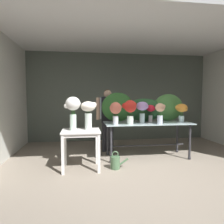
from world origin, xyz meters
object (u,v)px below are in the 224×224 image
side_table_white (81,136)px  florist (108,114)px  vase_white_roses_tall (73,108)px  vase_cream_lisianthus_tall (88,111)px  vase_coral_ranunculus (116,110)px  watering_can (115,162)px  display_table_glass (147,128)px  vase_sunset_peonies (182,110)px  vase_lilac_tulips (142,109)px  vase_scarlet_snapdragons (130,109)px  vase_crimson_stock (151,111)px  vase_peach_anemones (160,111)px

side_table_white → florist: florist is taller
vase_white_roses_tall → vase_cream_lisianthus_tall: 0.31m
side_table_white → vase_coral_ranunculus: bearing=24.5°
vase_coral_ranunculus → watering_can: 1.06m
vase_coral_ranunculus → side_table_white: bearing=-155.5°
side_table_white → display_table_glass: bearing=20.6°
vase_sunset_peonies → watering_can: (-1.63, -0.60, -0.96)m
vase_lilac_tulips → vase_cream_lisianthus_tall: bearing=-160.5°
vase_white_roses_tall → display_table_glass: bearing=19.0°
vase_lilac_tulips → display_table_glass: bearing=27.8°
display_table_glass → vase_white_roses_tall: (-1.63, -0.56, 0.49)m
vase_cream_lisianthus_tall → vase_coral_ranunculus: bearing=25.0°
vase_sunset_peonies → vase_cream_lisianthus_tall: bearing=-168.1°
vase_scarlet_snapdragons → vase_coral_ranunculus: size_ratio=1.08×
side_table_white → vase_sunset_peonies: 2.38m
vase_white_roses_tall → vase_crimson_stock: bearing=19.7°
vase_sunset_peonies → vase_lilac_tulips: bearing=-178.3°
vase_peach_anemones → vase_coral_ranunculus: (-0.96, 0.05, 0.02)m
vase_crimson_stock → watering_can: 1.49m
florist → vase_scarlet_snapdragons: florist is taller
vase_cream_lisianthus_tall → vase_white_roses_tall: bearing=-168.0°
side_table_white → watering_can: size_ratio=2.13×
side_table_white → watering_can: 0.84m
vase_scarlet_snapdragons → vase_cream_lisianthus_tall: size_ratio=0.94×
vase_coral_ranunculus → florist: bearing=93.9°
display_table_glass → vase_coral_ranunculus: 0.91m
vase_lilac_tulips → vase_coral_ranunculus: vase_lilac_tulips is taller
watering_can → vase_cream_lisianthus_tall: bearing=163.1°
florist → watering_can: size_ratio=4.44×
florist → vase_crimson_stock: bearing=-32.6°
vase_cream_lisianthus_tall → watering_can: bearing=-16.9°
vase_white_roses_tall → watering_can: vase_white_roses_tall is taller
vase_scarlet_snapdragons → watering_can: size_ratio=1.45×
vase_crimson_stock → vase_coral_ranunculus: 0.91m
vase_white_roses_tall → watering_can: size_ratio=1.80×
side_table_white → vase_cream_lisianthus_tall: (0.15, 0.06, 0.45)m
vase_lilac_tulips → vase_white_roses_tall: bearing=-162.0°
vase_coral_ranunculus → vase_white_roses_tall: bearing=-159.2°
side_table_white → vase_cream_lisianthus_tall: bearing=22.5°
vase_peach_anemones → florist: bearing=137.9°
vase_sunset_peonies → vase_white_roses_tall: (-2.42, -0.51, 0.08)m
vase_lilac_tulips → vase_peach_anemones: (0.34, -0.20, -0.03)m
florist → vase_coral_ranunculus: florist is taller
vase_scarlet_snapdragons → vase_crimson_stock: bearing=26.7°
vase_scarlet_snapdragons → watering_can: bearing=-131.4°
watering_can → vase_white_roses_tall: bearing=173.5°
side_table_white → vase_peach_anemones: vase_peach_anemones is taller
display_table_glass → vase_sunset_peonies: size_ratio=4.58×
side_table_white → vase_coral_ranunculus: size_ratio=1.59×
display_table_glass → vase_sunset_peonies: vase_sunset_peonies is taller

